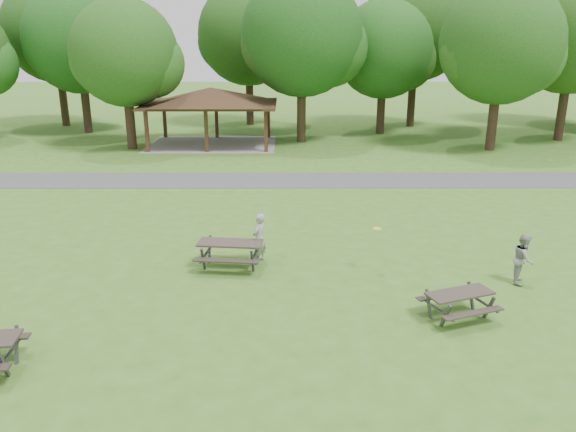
# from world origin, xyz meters

# --- Properties ---
(ground) EXTENTS (160.00, 160.00, 0.00)m
(ground) POSITION_xyz_m (0.00, 0.00, 0.00)
(ground) COLOR #39681D
(ground) RESTS_ON ground
(asphalt_path) EXTENTS (120.00, 3.20, 0.02)m
(asphalt_path) POSITION_xyz_m (0.00, 14.00, 0.01)
(asphalt_path) COLOR #434345
(asphalt_path) RESTS_ON ground
(pavilion) EXTENTS (8.60, 7.01, 3.76)m
(pavilion) POSITION_xyz_m (-4.00, 24.00, 3.06)
(pavilion) COLOR #3C2016
(pavilion) RESTS_ON ground
(tree_row_c) EXTENTS (8.19, 7.80, 10.67)m
(tree_row_c) POSITION_xyz_m (-13.90, 29.03, 6.54)
(tree_row_c) COLOR black
(tree_row_c) RESTS_ON ground
(tree_row_d) EXTENTS (6.93, 6.60, 9.27)m
(tree_row_d) POSITION_xyz_m (-8.92, 22.53, 5.77)
(tree_row_d) COLOR black
(tree_row_d) RESTS_ON ground
(tree_row_e) EXTENTS (8.40, 8.00, 11.02)m
(tree_row_e) POSITION_xyz_m (2.10, 25.03, 6.78)
(tree_row_e) COLOR black
(tree_row_e) RESTS_ON ground
(tree_row_f) EXTENTS (7.35, 7.00, 9.55)m
(tree_row_f) POSITION_xyz_m (8.09, 28.53, 5.84)
(tree_row_f) COLOR black
(tree_row_f) RESTS_ON ground
(tree_row_g) EXTENTS (7.77, 7.40, 10.25)m
(tree_row_g) POSITION_xyz_m (14.09, 22.03, 6.33)
(tree_row_g) COLOR black
(tree_row_g) RESTS_ON ground
(tree_row_h) EXTENTS (8.61, 8.20, 11.37)m
(tree_row_h) POSITION_xyz_m (20.10, 25.53, 7.03)
(tree_row_h) COLOR black
(tree_row_h) RESTS_ON ground
(tree_deep_a) EXTENTS (8.40, 8.00, 11.38)m
(tree_deep_a) POSITION_xyz_m (-16.90, 32.53, 7.13)
(tree_deep_a) COLOR #301F15
(tree_deep_a) RESTS_ON ground
(tree_deep_b) EXTENTS (8.40, 8.00, 11.13)m
(tree_deep_b) POSITION_xyz_m (-1.90, 33.03, 6.89)
(tree_deep_b) COLOR #301D15
(tree_deep_b) RESTS_ON ground
(tree_deep_c) EXTENTS (8.82, 8.40, 11.90)m
(tree_deep_c) POSITION_xyz_m (11.10, 32.03, 7.44)
(tree_deep_c) COLOR black
(tree_deep_c) RESTS_ON ground
(tree_deep_d) EXTENTS (8.40, 8.00, 11.27)m
(tree_deep_d) POSITION_xyz_m (24.10, 33.53, 7.03)
(tree_deep_d) COLOR black
(tree_deep_d) RESTS_ON ground
(picnic_table_middle) EXTENTS (2.14, 1.79, 0.86)m
(picnic_table_middle) POSITION_xyz_m (-0.80, 2.81, 0.63)
(picnic_table_middle) COLOR #322824
(picnic_table_middle) RESTS_ON ground
(picnic_table_far) EXTENTS (2.07, 1.88, 0.74)m
(picnic_table_far) POSITION_xyz_m (5.34, -0.57, 0.55)
(picnic_table_far) COLOR #302822
(picnic_table_far) RESTS_ON ground
(frisbee_in_flight) EXTENTS (0.33, 0.33, 0.02)m
(frisbee_in_flight) POSITION_xyz_m (3.68, 2.48, 1.38)
(frisbee_in_flight) COLOR yellow
(frisbee_in_flight) RESTS_ON ground
(frisbee_thrower) EXTENTS (0.59, 0.70, 1.62)m
(frisbee_thrower) POSITION_xyz_m (0.08, 3.23, 0.81)
(frisbee_thrower) COLOR gray
(frisbee_thrower) RESTS_ON ground
(frisbee_catcher) EXTENTS (0.80, 0.89, 1.49)m
(frisbee_catcher) POSITION_xyz_m (7.83, 1.62, 0.74)
(frisbee_catcher) COLOR gray
(frisbee_catcher) RESTS_ON ground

